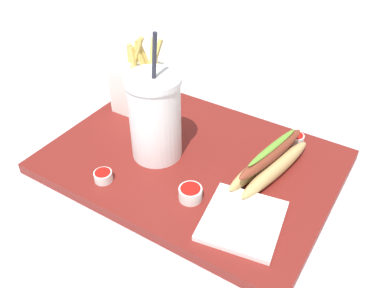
# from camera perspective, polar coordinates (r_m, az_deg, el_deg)

# --- Properties ---
(ground_plane) EXTENTS (2.40, 2.40, 0.02)m
(ground_plane) POSITION_cam_1_polar(r_m,az_deg,el_deg) (0.76, -0.00, -3.58)
(ground_plane) COLOR silver
(food_tray) EXTENTS (0.50, 0.36, 0.02)m
(food_tray) POSITION_cam_1_polar(r_m,az_deg,el_deg) (0.75, -0.00, -2.43)
(food_tray) COLOR maroon
(food_tray) RESTS_ON ground_plane
(soda_cup) EXTENTS (0.09, 0.09, 0.23)m
(soda_cup) POSITION_cam_1_polar(r_m,az_deg,el_deg) (0.71, -5.07, 3.68)
(soda_cup) COLOR white
(soda_cup) RESTS_ON food_tray
(fries_basket) EXTENTS (0.09, 0.09, 0.16)m
(fries_basket) POSITION_cam_1_polar(r_m,az_deg,el_deg) (0.85, -7.04, 7.73)
(fries_basket) COLOR white
(fries_basket) RESTS_ON food_tray
(hot_dog_1) EXTENTS (0.08, 0.19, 0.06)m
(hot_dog_1) POSITION_cam_1_polar(r_m,az_deg,el_deg) (0.71, 10.68, -2.40)
(hot_dog_1) COLOR tan
(hot_dog_1) RESTS_ON food_tray
(ketchup_cup_1) EXTENTS (0.04, 0.04, 0.02)m
(ketchup_cup_1) POSITION_cam_1_polar(r_m,az_deg,el_deg) (0.66, -0.22, -6.72)
(ketchup_cup_1) COLOR white
(ketchup_cup_1) RESTS_ON food_tray
(ketchup_cup_2) EXTENTS (0.03, 0.03, 0.02)m
(ketchup_cup_2) POSITION_cam_1_polar(r_m,az_deg,el_deg) (0.71, -12.08, -4.28)
(ketchup_cup_2) COLOR white
(ketchup_cup_2) RESTS_ON food_tray
(ketchup_cup_3) EXTENTS (0.03, 0.03, 0.02)m
(ketchup_cup_3) POSITION_cam_1_polar(r_m,az_deg,el_deg) (0.79, 14.00, 0.75)
(ketchup_cup_3) COLOR white
(ketchup_cup_3) RESTS_ON food_tray
(napkin_stack) EXTENTS (0.13, 0.14, 0.01)m
(napkin_stack) POSITION_cam_1_polar(r_m,az_deg,el_deg) (0.63, 6.93, -10.36)
(napkin_stack) COLOR white
(napkin_stack) RESTS_ON food_tray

